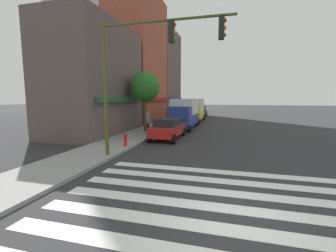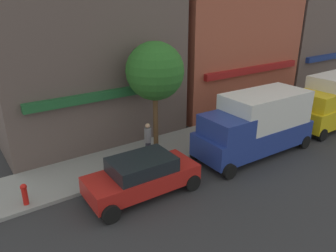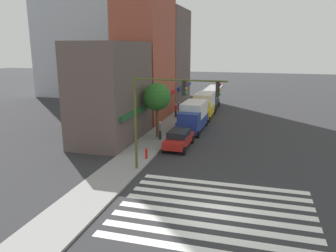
# 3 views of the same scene
# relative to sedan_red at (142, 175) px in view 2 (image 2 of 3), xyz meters

# --- Properties ---
(storefront_row) EXTENTS (29.36, 5.30, 15.92)m
(storefront_row) POSITION_rel_sedan_red_xyz_m (12.07, 6.80, 6.03)
(storefront_row) COLOR brown
(storefront_row) RESTS_ON ground_plane
(sedan_red) EXTENTS (4.44, 2.02, 1.59)m
(sedan_red) POSITION_rel_sedan_red_xyz_m (0.00, 0.00, 0.00)
(sedan_red) COLOR #B21E19
(sedan_red) RESTS_ON ground_plane
(box_truck_blue) EXTENTS (6.26, 2.42, 3.04)m
(box_truck_blue) POSITION_rel_sedan_red_xyz_m (6.45, -0.00, 0.75)
(box_truck_blue) COLOR navy
(box_truck_blue) RESTS_ON ground_plane
(box_truck_yellow) EXTENTS (6.22, 2.42, 3.04)m
(box_truck_yellow) POSITION_rel_sedan_red_xyz_m (13.45, -0.00, 0.75)
(box_truck_yellow) COLOR yellow
(box_truck_yellow) RESTS_ON ground_plane
(pedestrian_grey_coat) EXTENTS (0.32, 0.32, 1.77)m
(pedestrian_grey_coat) POSITION_rel_sedan_red_xyz_m (1.67, 2.26, 0.23)
(pedestrian_grey_coat) COLOR #23232D
(pedestrian_grey_coat) RESTS_ON sidewalk_left
(pedestrian_red_jacket) EXTENTS (0.32, 0.32, 1.77)m
(pedestrian_red_jacket) POSITION_rel_sedan_red_xyz_m (11.80, 3.25, 0.23)
(pedestrian_red_jacket) COLOR #23232D
(pedestrian_red_jacket) RESTS_ON sidewalk_left
(pedestrian_blue_shirt) EXTENTS (0.32, 0.32, 1.77)m
(pedestrian_blue_shirt) POSITION_rel_sedan_red_xyz_m (13.12, 3.15, 0.23)
(pedestrian_blue_shirt) COLOR #23232D
(pedestrian_blue_shirt) RESTS_ON sidewalk_left
(fire_hydrant) EXTENTS (0.24, 0.24, 0.84)m
(fire_hydrant) POSITION_rel_sedan_red_xyz_m (-3.97, 1.70, -0.23)
(fire_hydrant) COLOR red
(fire_hydrant) RESTS_ON sidewalk_left
(street_tree) EXTENTS (2.69, 2.69, 5.34)m
(street_tree) POSITION_rel_sedan_red_xyz_m (2.46, 2.80, 3.28)
(street_tree) COLOR brown
(street_tree) RESTS_ON sidewalk_left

